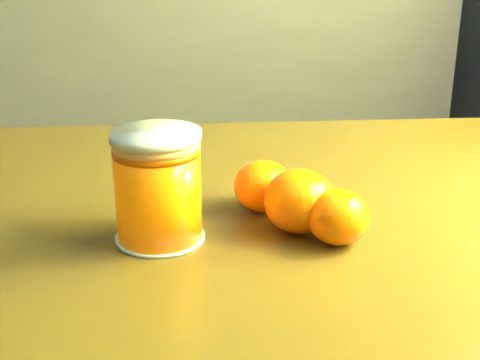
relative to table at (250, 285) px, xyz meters
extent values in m
cube|color=#574115|center=(0.00, 0.00, 0.07)|extent=(0.93, 0.68, 0.04)
cylinder|color=orange|center=(-0.09, -0.06, 0.13)|extent=(0.08, 0.08, 0.09)
cylinder|color=#FFA768|center=(-0.09, -0.06, 0.18)|extent=(0.08, 0.08, 0.01)
cylinder|color=silver|center=(-0.09, -0.06, 0.18)|extent=(0.08, 0.08, 0.01)
ellipsoid|color=#FF6B05|center=(0.04, -0.05, 0.12)|extent=(0.08, 0.08, 0.06)
ellipsoid|color=#FF6B05|center=(0.01, 0.00, 0.11)|extent=(0.07, 0.07, 0.05)
ellipsoid|color=#FF6B05|center=(0.07, -0.08, 0.11)|extent=(0.06, 0.06, 0.05)
camera|label=1|loc=(-0.09, -0.61, 0.36)|focal=50.00mm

